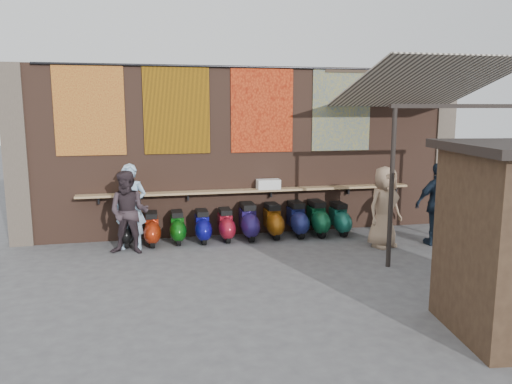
% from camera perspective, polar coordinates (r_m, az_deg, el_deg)
% --- Properties ---
extents(ground, '(70.00, 70.00, 0.00)m').
position_cam_1_polar(ground, '(9.94, 2.27, -8.26)').
color(ground, '#474749').
rests_on(ground, ground).
extents(brick_wall, '(10.00, 0.40, 4.00)m').
position_cam_1_polar(brick_wall, '(12.14, -0.92, 4.65)').
color(brick_wall, brown).
rests_on(brick_wall, ground).
extents(pier_left, '(0.50, 0.50, 4.00)m').
position_cam_1_polar(pier_left, '(12.21, -25.63, 3.74)').
color(pier_left, '#4C4238').
rests_on(pier_left, ground).
extents(pier_right, '(0.50, 0.50, 4.00)m').
position_cam_1_polar(pier_right, '(14.13, 20.29, 4.76)').
color(pier_right, '#4C4238').
rests_on(pier_right, ground).
extents(eating_counter, '(8.00, 0.32, 0.05)m').
position_cam_1_polar(eating_counter, '(11.89, -0.55, 0.18)').
color(eating_counter, '#9E7A51').
rests_on(eating_counter, brick_wall).
extents(shelf_box, '(0.55, 0.29, 0.23)m').
position_cam_1_polar(shelf_box, '(11.93, 1.42, 0.89)').
color(shelf_box, white).
rests_on(shelf_box, eating_counter).
extents(tapestry_redgold, '(1.50, 0.02, 2.00)m').
position_cam_1_polar(tapestry_redgold, '(11.69, -18.49, 8.88)').
color(tapestry_redgold, maroon).
rests_on(tapestry_redgold, brick_wall).
extents(tapestry_sun, '(1.50, 0.02, 2.00)m').
position_cam_1_polar(tapestry_sun, '(11.65, -9.04, 9.25)').
color(tapestry_sun, '#C37A0B').
rests_on(tapestry_sun, brick_wall).
extents(tapestry_orange, '(1.50, 0.02, 2.00)m').
position_cam_1_polar(tapestry_orange, '(11.94, 0.71, 9.38)').
color(tapestry_orange, '#C54118').
rests_on(tapestry_orange, brick_wall).
extents(tapestry_multi, '(1.50, 0.02, 2.00)m').
position_cam_1_polar(tapestry_multi, '(12.55, 9.76, 9.25)').
color(tapestry_multi, navy).
rests_on(tapestry_multi, brick_wall).
extents(hang_rail, '(9.50, 0.06, 0.06)m').
position_cam_1_polar(hang_rail, '(11.90, -0.72, 14.10)').
color(hang_rail, black).
rests_on(hang_rail, brick_wall).
extents(scooter_stool_0, '(0.33, 0.73, 0.69)m').
position_cam_1_polar(scooter_stool_0, '(11.52, -14.56, -4.28)').
color(scooter_stool_0, black).
rests_on(scooter_stool_0, ground).
extents(scooter_stool_1, '(0.35, 0.78, 0.74)m').
position_cam_1_polar(scooter_stool_1, '(11.42, -11.81, -4.15)').
color(scooter_stool_1, '#99230B').
rests_on(scooter_stool_1, ground).
extents(scooter_stool_2, '(0.34, 0.76, 0.72)m').
position_cam_1_polar(scooter_stool_2, '(11.51, -8.96, -4.00)').
color(scooter_stool_2, '#0B510D').
rests_on(scooter_stool_2, ground).
extents(scooter_stool_3, '(0.35, 0.77, 0.74)m').
position_cam_1_polar(scooter_stool_3, '(11.50, -6.13, -3.93)').
color(scooter_stool_3, '#0C0B76').
rests_on(scooter_stool_3, ground).
extents(scooter_stool_4, '(0.35, 0.78, 0.74)m').
position_cam_1_polar(scooter_stool_4, '(11.59, -3.47, -3.78)').
color(scooter_stool_4, maroon).
rests_on(scooter_stool_4, ground).
extents(scooter_stool_5, '(0.40, 0.89, 0.84)m').
position_cam_1_polar(scooter_stool_5, '(11.68, -0.86, -3.40)').
color(scooter_stool_5, '#221654').
rests_on(scooter_stool_5, ground).
extents(scooter_stool_6, '(0.38, 0.84, 0.80)m').
position_cam_1_polar(scooter_stool_6, '(11.85, 1.96, -3.30)').
color(scooter_stool_6, '#7E410B').
rests_on(scooter_stool_6, ground).
extents(scooter_stool_7, '(0.39, 0.87, 0.83)m').
position_cam_1_polar(scooter_stool_7, '(11.99, 4.70, -3.12)').
color(scooter_stool_7, '#171C50').
rests_on(scooter_stool_7, ground).
extents(scooter_stool_8, '(0.40, 0.88, 0.84)m').
position_cam_1_polar(scooter_stool_8, '(12.12, 7.04, -3.00)').
color(scooter_stool_8, '#0E4629').
rests_on(scooter_stool_8, ground).
extents(scooter_stool_9, '(0.37, 0.81, 0.77)m').
position_cam_1_polar(scooter_stool_9, '(12.28, 9.51, -3.04)').
color(scooter_stool_9, '#165B4D').
rests_on(scooter_stool_9, ground).
extents(diner_left, '(0.78, 0.62, 1.87)m').
position_cam_1_polar(diner_left, '(11.10, -14.11, -1.66)').
color(diner_left, '#9BC1E1').
rests_on(diner_left, ground).
extents(diner_right, '(0.99, 0.86, 1.76)m').
position_cam_1_polar(diner_right, '(10.77, -14.32, -2.30)').
color(diner_right, '#33272D').
rests_on(diner_right, ground).
extents(shopper_navy, '(1.10, 0.47, 1.86)m').
position_cam_1_polar(shopper_navy, '(11.83, 20.11, -1.31)').
color(shopper_navy, '#172334').
rests_on(shopper_navy, ground).
extents(shopper_grey, '(1.33, 1.31, 1.83)m').
position_cam_1_polar(shopper_grey, '(11.15, 24.37, -2.29)').
color(shopper_grey, '#5E5E63').
rests_on(shopper_grey, ground).
extents(shopper_tan, '(1.02, 0.84, 1.79)m').
position_cam_1_polar(shopper_tan, '(11.30, 14.45, -1.67)').
color(shopper_tan, '#987C61').
rests_on(shopper_tan, ground).
extents(stall_sign, '(1.19, 0.20, 0.50)m').
position_cam_1_polar(stall_sign, '(8.32, 26.95, -0.07)').
color(stall_sign, gold).
rests_on(stall_sign, market_stall).
extents(stall_shelf, '(1.90, 0.36, 0.06)m').
position_cam_1_polar(stall_shelf, '(8.50, 26.50, -6.02)').
color(stall_shelf, '#473321').
rests_on(stall_shelf, market_stall).
extents(awning_canvas, '(3.20, 3.28, 0.97)m').
position_cam_1_polar(awning_canvas, '(11.67, 18.41, 11.59)').
color(awning_canvas, beige).
rests_on(awning_canvas, brick_wall).
extents(awning_ledger, '(3.30, 0.08, 0.12)m').
position_cam_1_polar(awning_ledger, '(13.09, 14.86, 13.25)').
color(awning_ledger, '#33261C').
rests_on(awning_ledger, brick_wall).
extents(awning_header, '(3.00, 0.08, 0.08)m').
position_cam_1_polar(awning_header, '(10.40, 22.54, 9.06)').
color(awning_header, black).
rests_on(awning_header, awning_post_left).
extents(awning_post_left, '(0.09, 0.09, 3.10)m').
position_cam_1_polar(awning_post_left, '(9.79, 15.22, 0.46)').
color(awning_post_left, black).
rests_on(awning_post_left, ground).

